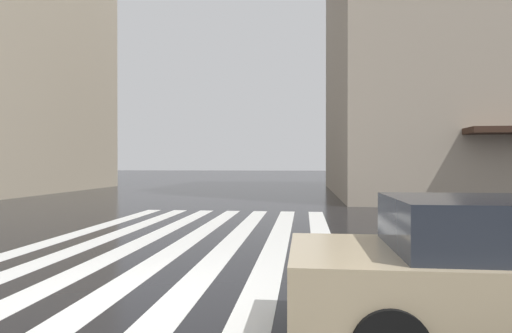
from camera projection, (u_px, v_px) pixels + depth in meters
name	position (u px, v px, depth m)	size (l,w,h in m)	color
ground_plane	(120.00, 300.00, 5.54)	(220.00, 220.00, 0.00)	black
zebra_crossing	(186.00, 243.00, 9.54)	(13.00, 6.50, 0.01)	silver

